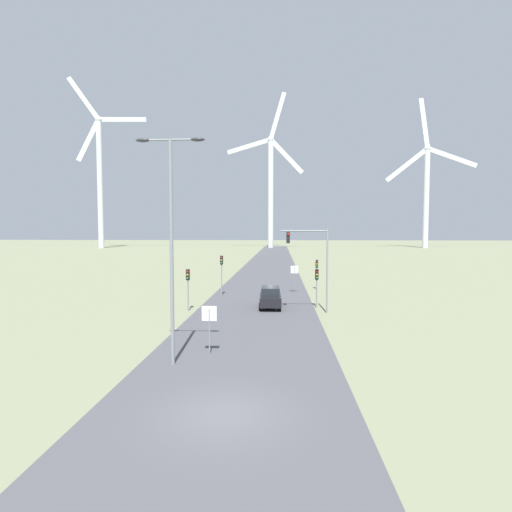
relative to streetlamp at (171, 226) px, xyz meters
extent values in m
plane|color=#757A5B|center=(3.31, -5.19, -6.89)|extent=(600.00, 600.00, 0.00)
cube|color=#47474C|center=(3.31, 42.81, -6.89)|extent=(10.00, 240.00, 0.01)
cylinder|color=gray|center=(0.00, 0.00, -1.35)|extent=(0.18, 0.18, 11.09)
cylinder|color=gray|center=(0.00, 0.00, 4.15)|extent=(2.69, 0.10, 0.10)
ellipsoid|color=#333338|center=(-1.35, 0.00, 4.15)|extent=(0.70, 0.32, 0.20)
ellipsoid|color=#333338|center=(1.35, 0.00, 4.15)|extent=(0.70, 0.32, 0.20)
cylinder|color=gray|center=(1.54, 1.70, -5.66)|extent=(0.07, 0.07, 2.46)
cube|color=white|center=(1.54, 1.68, -4.66)|extent=(0.81, 0.01, 0.81)
cube|color=red|center=(1.54, 1.70, -4.66)|extent=(0.76, 0.02, 0.76)
cylinder|color=gray|center=(6.87, 23.75, -5.51)|extent=(0.07, 0.07, 2.76)
cube|color=white|center=(6.87, 23.74, -4.36)|extent=(0.81, 0.01, 0.81)
cube|color=red|center=(6.87, 23.75, -4.36)|extent=(0.76, 0.02, 0.76)
cylinder|color=gray|center=(-2.33, 13.29, -5.14)|extent=(0.11, 0.11, 3.49)
cube|color=black|center=(-2.33, 13.29, -3.85)|extent=(0.28, 0.24, 0.90)
sphere|color=red|center=(-2.33, 13.16, -3.58)|extent=(0.16, 0.16, 0.16)
sphere|color=gold|center=(-2.33, 13.16, -3.85)|extent=(0.16, 0.16, 0.16)
sphere|color=green|center=(-2.33, 13.16, -4.12)|extent=(0.16, 0.16, 0.16)
cylinder|color=gray|center=(8.51, 15.33, -5.21)|extent=(0.11, 0.11, 3.36)
cube|color=black|center=(8.51, 15.33, -3.98)|extent=(0.28, 0.24, 0.90)
sphere|color=red|center=(8.51, 15.20, -3.71)|extent=(0.16, 0.16, 0.16)
sphere|color=gold|center=(8.51, 15.20, -3.98)|extent=(0.16, 0.16, 0.16)
sphere|color=green|center=(8.51, 15.20, -4.25)|extent=(0.16, 0.16, 0.16)
cylinder|color=gray|center=(-0.69, 21.36, -4.82)|extent=(0.11, 0.11, 4.14)
cube|color=black|center=(-0.69, 21.36, -3.20)|extent=(0.28, 0.24, 0.90)
sphere|color=red|center=(-0.69, 21.22, -2.93)|extent=(0.16, 0.16, 0.16)
sphere|color=gold|center=(-0.69, 21.22, -3.20)|extent=(0.16, 0.16, 0.16)
sphere|color=green|center=(-0.69, 21.22, -3.47)|extent=(0.16, 0.16, 0.16)
cylinder|color=gray|center=(9.49, 26.19, -5.19)|extent=(0.11, 0.11, 3.41)
cube|color=black|center=(9.49, 26.19, -3.93)|extent=(0.28, 0.24, 0.90)
sphere|color=red|center=(9.49, 26.05, -3.66)|extent=(0.16, 0.16, 0.16)
sphere|color=gold|center=(9.49, 26.05, -3.93)|extent=(0.16, 0.16, 0.16)
sphere|color=green|center=(9.49, 26.05, -4.20)|extent=(0.16, 0.16, 0.16)
cylinder|color=gray|center=(9.13, 13.11, -3.43)|extent=(0.14, 0.14, 6.93)
cylinder|color=gray|center=(7.27, 13.11, -0.21)|extent=(3.72, 0.12, 0.12)
cube|color=black|center=(5.97, 13.11, -0.76)|extent=(0.28, 0.24, 0.90)
sphere|color=red|center=(5.97, 12.98, -0.49)|extent=(0.18, 0.18, 0.18)
cube|color=black|center=(4.49, 15.10, -6.16)|extent=(1.93, 4.15, 0.80)
cube|color=#1E2328|center=(4.49, 14.95, -5.41)|extent=(1.62, 2.15, 0.70)
cylinder|color=black|center=(3.67, 16.37, -6.56)|extent=(0.22, 0.66, 0.66)
cylinder|color=black|center=(5.32, 16.37, -6.56)|extent=(0.22, 0.66, 0.66)
cylinder|color=black|center=(3.67, 13.83, -6.56)|extent=(0.22, 0.66, 0.66)
cylinder|color=black|center=(5.32, 13.83, -6.56)|extent=(0.22, 0.66, 0.66)
cylinder|color=silver|center=(-67.22, 138.53, 18.76)|extent=(2.20, 2.20, 51.30)
sphere|color=silver|center=(-67.22, 138.53, 44.41)|extent=(2.60, 2.60, 2.60)
cube|color=silver|center=(-58.39, 142.07, 45.23)|extent=(16.79, 7.12, 3.32)
cube|color=silver|center=(-72.30, 136.50, 52.25)|extent=(11.01, 4.80, 15.63)
cube|color=silver|center=(-70.98, 137.02, 35.76)|extent=(8.71, 3.88, 16.89)
cylinder|color=silver|center=(1.35, 146.10, 15.23)|extent=(2.20, 2.20, 44.25)
sphere|color=silver|center=(1.35, 146.10, 37.36)|extent=(2.60, 2.60, 2.60)
cube|color=silver|center=(4.17, 145.50, 46.82)|extent=(7.06, 1.97, 18.21)
cube|color=silver|center=(-8.08, 148.11, 35.13)|extent=(18.12, 4.33, 5.93)
cube|color=silver|center=(7.95, 144.69, 30.13)|extent=(13.73, 3.40, 14.74)
cylinder|color=silver|center=(64.73, 148.22, 13.25)|extent=(2.20, 2.20, 40.27)
sphere|color=silver|center=(64.73, 148.22, 33.38)|extent=(2.60, 2.60, 2.60)
cube|color=silver|center=(63.17, 148.34, 43.70)|extent=(4.74, 0.88, 19.61)
cube|color=silver|center=(56.61, 148.87, 26.87)|extent=(16.39, 1.81, 13.62)
cube|color=silver|center=(74.41, 147.44, 29.58)|extent=(18.85, 2.01, 8.80)
camera|label=1|loc=(5.33, -19.27, -0.29)|focal=28.00mm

